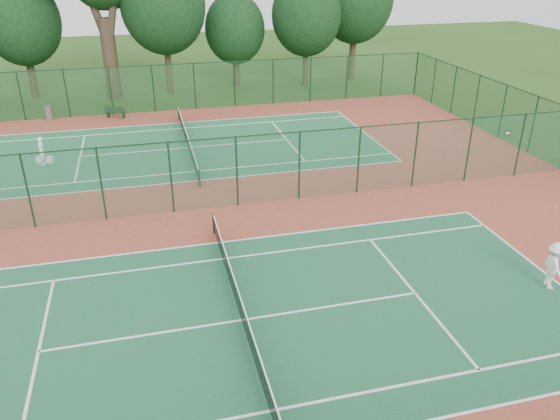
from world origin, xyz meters
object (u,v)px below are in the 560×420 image
(trash_bin, at_px, (49,113))
(kit_bag, at_px, (45,160))
(player_near, at_px, (554,266))
(player_far, at_px, (41,151))
(bench, at_px, (115,112))

(trash_bin, xyz_separation_m, kit_bag, (0.78, -9.11, -0.35))
(player_near, height_order, kit_bag, player_near)
(player_near, bearing_deg, player_far, 58.69)
(player_far, distance_m, trash_bin, 9.52)
(player_near, height_order, player_far, player_near)
(player_near, distance_m, player_far, 26.67)
(trash_bin, xyz_separation_m, bench, (4.62, -0.72, -0.06))
(player_far, xyz_separation_m, trash_bin, (-0.75, 9.49, -0.31))
(player_far, relative_size, bench, 1.09)
(trash_bin, relative_size, bench, 0.69)
(bench, bearing_deg, player_far, -93.90)
(bench, distance_m, kit_bag, 9.24)
(player_near, relative_size, bench, 1.21)
(player_near, height_order, trash_bin, player_near)
(player_near, xyz_separation_m, trash_bin, (-20.46, 27.45, -0.41))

